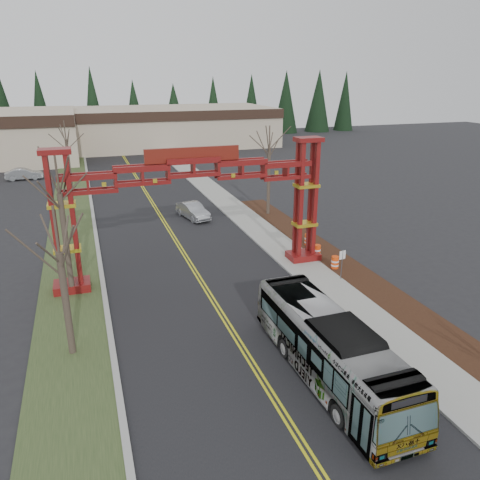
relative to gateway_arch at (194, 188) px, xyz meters
name	(u,v)px	position (x,y,z in m)	size (l,w,h in m)	color
ground	(323,477)	(0.00, -18.00, -5.98)	(200.00, 200.00, 0.00)	black
road	(176,241)	(0.00, 7.00, -5.97)	(12.00, 110.00, 0.02)	black
lane_line_left	(175,241)	(-0.12, 7.00, -5.96)	(0.12, 100.00, 0.01)	gold
lane_line_right	(178,241)	(0.12, 7.00, -5.96)	(0.12, 100.00, 0.01)	gold
curb_right	(247,233)	(6.15, 7.00, -5.91)	(0.30, 110.00, 0.15)	#9E9F99
sidewalk_right	(263,231)	(7.60, 7.00, -5.91)	(2.60, 110.00, 0.14)	gray
landscape_strip	(396,303)	(10.20, -8.00, -5.92)	(2.60, 50.00, 0.12)	black
grass_median	(73,252)	(-8.00, 7.00, -5.94)	(4.00, 110.00, 0.08)	#2F4120
curb_left	(98,249)	(-6.15, 7.00, -5.91)	(0.30, 110.00, 0.15)	#9E9F99
gateway_arch	(194,188)	(0.00, 0.00, 0.00)	(18.20, 1.60, 8.90)	#650D10
retail_building_east	(170,126)	(10.00, 61.95, -2.47)	(38.00, 20.30, 7.00)	#BEB091
conifer_treeline	(111,107)	(0.25, 74.00, 0.50)	(116.10, 5.60, 13.00)	black
transit_bus	(329,348)	(2.85, -13.10, -4.47)	(2.54, 10.87, 3.03)	#A8ACB0
silver_sedan	(193,211)	(2.82, 12.92, -5.24)	(1.57, 4.50, 1.48)	#A5A8AD
parked_car_far_a	(24,174)	(-13.87, 36.76, -5.24)	(1.57, 4.52, 1.49)	#A1A6A8
bare_tree_median_near	(59,254)	(-8.00, -7.42, -0.75)	(3.34, 3.34, 7.47)	#382D26
bare_tree_median_mid	(60,194)	(-8.00, -0.61, 0.39)	(3.31, 3.31, 8.60)	#382D26
bare_tree_median_far	(66,140)	(-8.00, 25.99, 0.17)	(3.08, 3.08, 8.23)	#382D26
bare_tree_right_far	(269,149)	(10.00, 11.83, 0.36)	(3.14, 3.14, 8.47)	#382D26
street_sign	(342,259)	(8.78, -4.05, -4.48)	(0.48, 0.11, 2.10)	#3F3F44
barrel_south	(335,263)	(9.33, -2.28, -5.49)	(0.53, 0.53, 0.98)	#FB460D
barrel_mid	(317,252)	(9.13, 0.03, -5.46)	(0.56, 0.56, 1.04)	#FB460D
barrel_north	(308,240)	(9.68, 2.57, -5.47)	(0.55, 0.55, 1.02)	#FB460D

